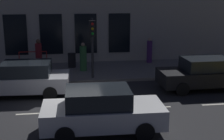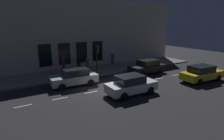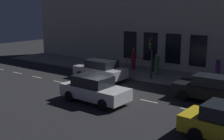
{
  "view_description": "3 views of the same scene",
  "coord_description": "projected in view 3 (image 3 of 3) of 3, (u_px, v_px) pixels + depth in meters",
  "views": [
    {
      "loc": [
        -12.18,
        0.0,
        4.82
      ],
      "look_at": [
        2.02,
        -1.95,
        1.18
      ],
      "focal_mm": 50.71,
      "sensor_mm": 36.0,
      "label": 1
    },
    {
      "loc": [
        -13.51,
        7.7,
        5.61
      ],
      "look_at": [
        1.86,
        -1.58,
        1.11
      ],
      "focal_mm": 29.96,
      "sensor_mm": 36.0,
      "label": 2
    },
    {
      "loc": [
        -14.48,
        -11.63,
        5.42
      ],
      "look_at": [
        0.64,
        -0.35,
        1.39
      ],
      "focal_mm": 45.94,
      "sensor_mm": 36.0,
      "label": 3
    }
  ],
  "objects": [
    {
      "name": "ground_plane",
      "position": [
        102.0,
        91.0,
        19.28
      ],
      "size": [
        60.0,
        60.0,
        0.0
      ],
      "primitive_type": "plane",
      "color": "#28282B"
    },
    {
      "name": "sidewalk",
      "position": [
        148.0,
        74.0,
        24.17
      ],
      "size": [
        4.5,
        32.0,
        0.15
      ],
      "color": "gray",
      "rests_on": "ground"
    },
    {
      "name": "building_facade",
      "position": [
        164.0,
        22.0,
        25.29
      ],
      "size": [
        0.65,
        32.0,
        8.59
      ],
      "color": "beige",
      "rests_on": "ground"
    },
    {
      "name": "lane_centre_line",
      "position": [
        114.0,
        94.0,
        18.7
      ],
      "size": [
        0.12,
        27.2,
        0.01
      ],
      "color": "beige",
      "rests_on": "ground"
    },
    {
      "name": "traffic_light",
      "position": [
        151.0,
        50.0,
        21.51
      ],
      "size": [
        0.48,
        0.32,
        3.24
      ],
      "color": "#2D2D30",
      "rests_on": "sidewalk"
    },
    {
      "name": "parked_car_1",
      "position": [
        100.0,
        70.0,
        22.3
      ],
      "size": [
        2.1,
        4.33,
        1.58
      ],
      "rotation": [
        0.0,
        0.0,
        -0.05
      ],
      "color": "#B7B7BC",
      "rests_on": "ground"
    },
    {
      "name": "parked_car_2",
      "position": [
        211.0,
        88.0,
        17.05
      ],
      "size": [
        1.99,
        4.26,
        1.58
      ],
      "rotation": [
        0.0,
        0.0,
        0.01
      ],
      "color": "black",
      "rests_on": "ground"
    },
    {
      "name": "parked_car_3",
      "position": [
        94.0,
        89.0,
        16.92
      ],
      "size": [
        1.94,
        4.22,
        1.58
      ],
      "rotation": [
        0.0,
        0.0,
        3.12
      ],
      "color": "silver",
      "rests_on": "ground"
    },
    {
      "name": "pedestrian_0",
      "position": [
        157.0,
        65.0,
        23.45
      ],
      "size": [
        0.46,
        0.46,
        1.68
      ],
      "rotation": [
        0.0,
        0.0,
        1.73
      ],
      "color": "#336B38",
      "rests_on": "sidewalk"
    },
    {
      "name": "pedestrian_1",
      "position": [
        133.0,
        60.0,
        25.4
      ],
      "size": [
        0.44,
        0.44,
        1.86
      ],
      "rotation": [
        0.0,
        0.0,
        2.97
      ],
      "color": "maroon",
      "rests_on": "sidewalk"
    },
    {
      "name": "pedestrian_2",
      "position": [
        218.0,
        69.0,
        22.12
      ],
      "size": [
        0.41,
        0.41,
        1.65
      ],
      "rotation": [
        0.0,
        0.0,
        3.33
      ],
      "color": "#5B2D70",
      "rests_on": "sidewalk"
    },
    {
      "name": "trash_bin",
      "position": [
        155.0,
        66.0,
        24.66
      ],
      "size": [
        0.5,
        0.5,
        0.88
      ],
      "color": "black",
      "rests_on": "sidewalk"
    },
    {
      "name": "red_railing",
      "position": [
        134.0,
        60.0,
        26.37
      ],
      "size": [
        0.05,
        1.72,
        0.97
      ],
      "color": "red",
      "rests_on": "sidewalk"
    }
  ]
}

